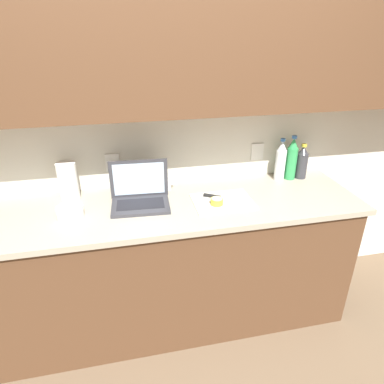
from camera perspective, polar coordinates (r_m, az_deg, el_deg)
name	(u,v)px	position (r m, az deg, el deg)	size (l,w,h in m)	color
ground_plane	(173,315)	(2.64, -3.18, -19.76)	(12.00, 12.00, 0.00)	brown
wall_back	(159,87)	(2.12, -5.44, 16.96)	(5.20, 0.38, 2.60)	silver
counter_unit	(168,264)	(2.33, -3.96, -11.82)	(2.39, 0.66, 0.90)	brown
laptop	(140,194)	(2.10, -8.67, -0.40)	(0.36, 0.26, 0.26)	#333338
cutting_board	(223,201)	(2.13, 5.15, -1.57)	(0.36, 0.28, 0.01)	silver
knife	(217,197)	(2.15, 4.13, -0.83)	(0.23, 0.16, 0.02)	silver
lemon_half_cut	(217,201)	(2.07, 4.17, -1.58)	(0.08, 0.08, 0.04)	yellow
bottle_green_soda	(281,161)	(2.46, 14.55, 5.01)	(0.07, 0.07, 0.30)	silver
bottle_oil_tall	(292,159)	(2.50, 16.26, 5.26)	(0.08, 0.08, 0.31)	#2D934C
bottle_water_clear	(302,162)	(2.54, 17.82, 4.71)	(0.08, 0.08, 0.25)	#333338
measuring_cup	(165,182)	(2.27, -4.55, 1.60)	(0.11, 0.09, 0.10)	silver
bowl_white	(70,212)	(2.05, -19.65, -3.18)	(0.15, 0.15, 0.07)	white
paper_towel_roll	(68,181)	(2.25, -19.96, 1.72)	(0.12, 0.12, 0.24)	white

